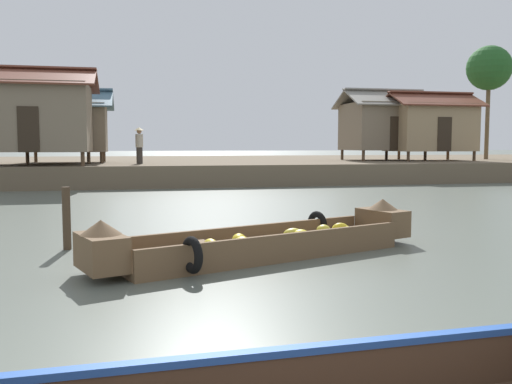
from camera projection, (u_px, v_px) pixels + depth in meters
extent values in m
plane|color=#596056|center=(167.00, 222.00, 13.00)|extent=(300.00, 300.00, 0.00)
cube|color=brown|center=(146.00, 168.00, 32.19)|extent=(160.00, 20.00, 0.95)
cube|color=brown|center=(264.00, 253.00, 8.93)|extent=(4.91, 2.71, 0.12)
cube|color=brown|center=(248.00, 235.00, 9.34)|extent=(4.55, 1.73, 0.33)
cube|color=brown|center=(283.00, 244.00, 8.47)|extent=(4.55, 1.73, 0.33)
cube|color=brown|center=(382.00, 222.00, 10.34)|extent=(0.81, 1.07, 0.49)
cone|color=brown|center=(383.00, 204.00, 10.31)|extent=(0.72, 0.72, 0.20)
cube|color=brown|center=(101.00, 252.00, 7.46)|extent=(0.81, 1.07, 0.49)
cone|color=brown|center=(101.00, 227.00, 7.43)|extent=(0.72, 0.72, 0.20)
cube|color=brown|center=(208.00, 245.00, 8.35)|extent=(0.53, 1.02, 0.05)
torus|color=black|center=(317.00, 225.00, 10.31)|extent=(0.29, 0.53, 0.52)
torus|color=black|center=(192.00, 255.00, 7.50)|extent=(0.29, 0.53, 0.52)
ellipsoid|color=yellow|center=(242.00, 243.00, 8.29)|extent=(0.37, 0.37, 0.19)
ellipsoid|color=yellow|center=(340.00, 230.00, 9.54)|extent=(0.35, 0.26, 0.27)
ellipsoid|color=yellow|center=(346.00, 232.00, 9.50)|extent=(0.27, 0.23, 0.19)
ellipsoid|color=yellow|center=(239.00, 240.00, 8.42)|extent=(0.26, 0.34, 0.21)
ellipsoid|color=yellow|center=(301.00, 236.00, 8.89)|extent=(0.30, 0.25, 0.22)
ellipsoid|color=gold|center=(293.00, 234.00, 8.96)|extent=(0.34, 0.24, 0.21)
ellipsoid|color=yellow|center=(211.00, 245.00, 8.17)|extent=(0.27, 0.37, 0.19)
ellipsoid|color=gold|center=(324.00, 231.00, 9.34)|extent=(0.33, 0.33, 0.21)
cube|color=#473323|center=(277.00, 382.00, 3.53)|extent=(4.10, 0.22, 0.35)
cube|color=#234C9E|center=(277.00, 352.00, 3.52)|extent=(4.11, 0.23, 0.05)
cylinder|color=#4C3826|center=(83.00, 159.00, 22.31)|extent=(0.16, 0.16, 0.58)
cylinder|color=#4C3826|center=(89.00, 157.00, 25.34)|extent=(0.16, 0.16, 0.58)
cube|color=#7A6B56|center=(36.00, 118.00, 23.24)|extent=(4.40, 3.52, 2.85)
cube|color=#2D2319|center=(28.00, 129.00, 21.55)|extent=(0.80, 0.04, 1.80)
cube|color=brown|center=(30.00, 75.00, 22.24)|extent=(5.10, 2.26, 0.94)
cube|color=brown|center=(38.00, 80.00, 23.95)|extent=(5.10, 2.26, 0.94)
cylinder|color=#4C3826|center=(28.00, 158.00, 25.21)|extent=(0.16, 0.16, 0.52)
cylinder|color=#4C3826|center=(102.00, 158.00, 25.93)|extent=(0.16, 0.16, 0.52)
cylinder|color=#4C3826|center=(36.00, 157.00, 27.37)|extent=(0.16, 0.16, 0.52)
cylinder|color=#4C3826|center=(104.00, 157.00, 28.08)|extent=(0.16, 0.16, 0.52)
cube|color=#7A6B56|center=(67.00, 128.00, 26.53)|extent=(3.69, 2.61, 2.31)
cube|color=#2D2319|center=(64.00, 133.00, 25.26)|extent=(0.80, 0.04, 1.80)
cube|color=slate|center=(64.00, 97.00, 25.77)|extent=(4.39, 1.79, 0.99)
cube|color=slate|center=(68.00, 99.00, 27.04)|extent=(4.39, 1.79, 0.99)
cylinder|color=#4C3826|center=(363.00, 156.00, 29.15)|extent=(0.16, 0.16, 0.57)
cylinder|color=#4C3826|center=(425.00, 155.00, 29.94)|extent=(0.16, 0.16, 0.57)
cylinder|color=#4C3826|center=(342.00, 155.00, 32.09)|extent=(0.16, 0.16, 0.57)
cylinder|color=#4C3826|center=(399.00, 154.00, 32.88)|extent=(0.16, 0.16, 0.57)
cube|color=#7A6B56|center=(383.00, 127.00, 30.88)|extent=(4.02, 3.43, 2.59)
cube|color=#2D2319|center=(397.00, 133.00, 29.22)|extent=(0.80, 0.04, 1.80)
cube|color=gray|center=(390.00, 97.00, 29.91)|extent=(4.72, 2.20, 1.06)
cube|color=gray|center=(377.00, 100.00, 31.58)|extent=(4.72, 2.20, 1.06)
cylinder|color=#4C3826|center=(408.00, 156.00, 28.63)|extent=(0.16, 0.16, 0.52)
cylinder|color=#4C3826|center=(474.00, 156.00, 29.48)|extent=(0.16, 0.16, 0.52)
cylinder|color=#4C3826|center=(386.00, 156.00, 31.09)|extent=(0.16, 0.16, 0.52)
cylinder|color=#4C3826|center=(448.00, 155.00, 31.94)|extent=(0.16, 0.16, 0.52)
cube|color=#9E8460|center=(430.00, 128.00, 30.15)|extent=(4.28, 2.93, 2.54)
cube|color=#2D2319|center=(445.00, 134.00, 28.74)|extent=(0.80, 0.04, 1.80)
cube|color=brown|center=(438.00, 99.00, 29.31)|extent=(4.98, 1.96, 0.90)
cube|color=brown|center=(424.00, 101.00, 30.73)|extent=(4.98, 1.96, 0.90)
cylinder|color=brown|center=(487.00, 117.00, 32.68)|extent=(0.24, 0.24, 4.99)
sphere|color=#235623|center=(489.00, 68.00, 32.43)|extent=(2.61, 2.61, 2.61)
cylinder|color=#332D28|center=(140.00, 156.00, 25.07)|extent=(0.28, 0.28, 0.75)
cylinder|color=#B7AD99|center=(139.00, 141.00, 25.01)|extent=(0.34, 0.34, 0.60)
sphere|color=#9E7556|center=(139.00, 132.00, 24.97)|extent=(0.22, 0.22, 0.22)
cone|color=tan|center=(139.00, 129.00, 24.96)|extent=(0.44, 0.44, 0.14)
cylinder|color=#423323|center=(67.00, 218.00, 9.51)|extent=(0.14, 0.14, 1.09)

